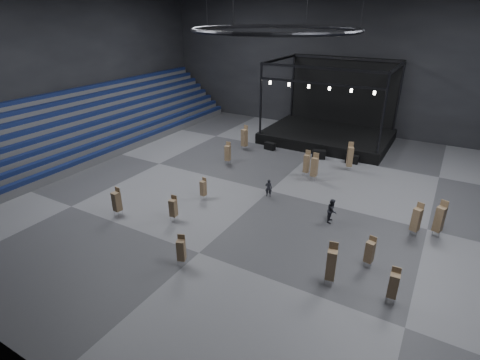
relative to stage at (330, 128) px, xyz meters
The scene contains 25 objects.
floor 16.30m from the stage, 90.00° to the right, with size 50.00×50.00×0.00m, color #545457.
wall_back 8.93m from the stage, 90.00° to the left, with size 50.00×0.20×18.00m, color black.
wall_left 30.75m from the stage, 147.00° to the right, with size 0.20×42.00×18.00m, color black.
bleachers_left 28.10m from the stage, 144.71° to the right, with size 7.20×40.00×6.40m.
stage is the anchor object (origin of this frame).
truss_ring 19.93m from the stage, 90.00° to the right, with size 12.30×12.30×5.15m.
flight_case_left 8.25m from the stage, 124.33° to the right, with size 1.20×0.60×0.80m, color black.
flight_case_mid 6.86m from the stage, 80.94° to the right, with size 1.37×0.68×0.91m, color black.
flight_case_right 7.73m from the stage, 54.63° to the right, with size 1.26×0.63×0.84m, color black.
chair_stack_0 10.83m from the stage, 130.60° to the right, with size 0.67×0.67×2.79m.
chair_stack_1 20.77m from the stage, 101.38° to the right, with size 0.47×0.47×1.91m.
chair_stack_2 12.50m from the stage, 78.49° to the right, with size 0.56×0.56×2.62m.
chair_stack_3 26.76m from the stage, 72.12° to the right, with size 0.61×0.61×2.74m.
chair_stack_4 28.23m from the stage, 90.38° to the right, with size 0.62×0.62×2.08m.
chair_stack_5 24.71m from the stage, 66.75° to the right, with size 0.56×0.56×2.09m.
chair_stack_6 14.32m from the stage, 116.57° to the right, with size 0.57×0.57×2.33m.
chair_stack_7 9.44m from the stage, 60.60° to the right, with size 0.68×0.68×2.83m.
chair_stack_8 21.09m from the stage, 56.30° to the right, with size 0.65×0.65×2.49m.
chair_stack_9 27.09m from the stage, 107.52° to the right, with size 0.58×0.58×2.30m.
chair_stack_10 11.76m from the stage, 82.50° to the right, with size 0.51×0.51×2.52m.
chair_stack_11 21.36m from the stage, 52.30° to the right, with size 0.68×0.68×2.72m.
chair_stack_12 27.72m from the stage, 65.46° to the right, with size 0.52×0.52×2.17m.
chair_stack_13 24.63m from the stage, 99.34° to the right, with size 0.53×0.53×2.03m.
man_center 17.25m from the stage, 88.88° to the right, with size 0.56×0.37×1.55m, color black.
crew_member 19.60m from the stage, 71.66° to the right, with size 0.88×0.69×1.82m, color black.
Camera 1 is at (12.31, -26.50, 14.34)m, focal length 28.00 mm.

